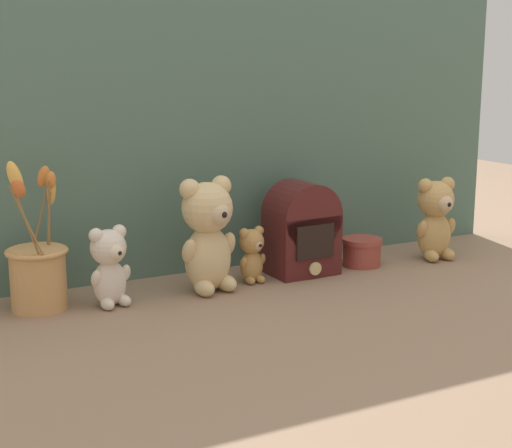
% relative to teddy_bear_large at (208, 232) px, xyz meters
% --- Properties ---
extents(ground_plane, '(4.00, 4.00, 0.00)m').
position_rel_teddy_bear_large_xyz_m(ground_plane, '(0.13, -0.00, -0.13)').
color(ground_plane, '#8E7056').
extents(backdrop_wall, '(1.59, 0.02, 0.69)m').
position_rel_teddy_bear_large_xyz_m(backdrop_wall, '(0.13, 0.17, 0.21)').
color(backdrop_wall, '#4C6B5B').
rests_on(backdrop_wall, ground).
extents(teddy_bear_large, '(0.14, 0.13, 0.25)m').
position_rel_teddy_bear_large_xyz_m(teddy_bear_large, '(0.00, 0.00, 0.00)').
color(teddy_bear_large, '#DBBC84').
rests_on(teddy_bear_large, ground).
extents(teddy_bear_medium, '(0.11, 0.11, 0.21)m').
position_rel_teddy_bear_large_xyz_m(teddy_bear_medium, '(0.63, -0.01, -0.02)').
color(teddy_bear_medium, tan).
rests_on(teddy_bear_medium, ground).
extents(teddy_bear_small, '(0.09, 0.09, 0.17)m').
position_rel_teddy_bear_large_xyz_m(teddy_bear_small, '(-0.22, -0.00, -0.04)').
color(teddy_bear_small, beige).
rests_on(teddy_bear_small, ground).
extents(teddy_bear_tiny, '(0.07, 0.07, 0.13)m').
position_rel_teddy_bear_large_xyz_m(teddy_bear_tiny, '(0.12, 0.01, -0.07)').
color(teddy_bear_tiny, tan).
rests_on(teddy_bear_tiny, ground).
extents(flower_vase, '(0.13, 0.16, 0.32)m').
position_rel_teddy_bear_large_xyz_m(flower_vase, '(-0.36, 0.04, -0.05)').
color(flower_vase, tan).
rests_on(flower_vase, ground).
extents(vintage_radio, '(0.16, 0.13, 0.22)m').
position_rel_teddy_bear_large_xyz_m(vintage_radio, '(0.26, 0.03, -0.02)').
color(vintage_radio, '#4C1919').
rests_on(vintage_radio, ground).
extents(decorative_tin_tall, '(0.10, 0.10, 0.07)m').
position_rel_teddy_bear_large_xyz_m(decorative_tin_tall, '(0.43, 0.02, -0.10)').
color(decorative_tin_tall, '#993D33').
rests_on(decorative_tin_tall, ground).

